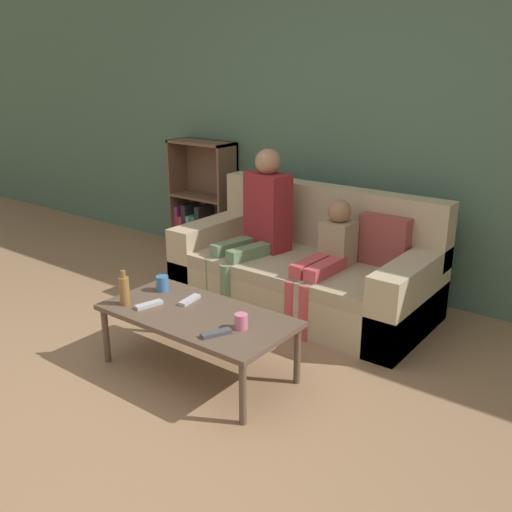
# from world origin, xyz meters

# --- Properties ---
(ground_plane) EXTENTS (22.00, 22.00, 0.00)m
(ground_plane) POSITION_xyz_m (0.00, 0.00, 0.00)
(ground_plane) COLOR #997251
(wall_back) EXTENTS (12.00, 0.06, 2.60)m
(wall_back) POSITION_xyz_m (0.00, 2.45, 1.30)
(wall_back) COLOR #4C6B56
(wall_back) RESTS_ON ground_plane
(couch) EXTENTS (1.92, 0.93, 0.88)m
(couch) POSITION_xyz_m (-0.05, 1.80, 0.28)
(couch) COLOR tan
(couch) RESTS_ON ground_plane
(bookshelf) EXTENTS (0.65, 0.28, 1.09)m
(bookshelf) POSITION_xyz_m (-1.56, 2.30, 0.44)
(bookshelf) COLOR brown
(bookshelf) RESTS_ON ground_plane
(coffee_table) EXTENTS (1.16, 0.58, 0.39)m
(coffee_table) POSITION_xyz_m (-0.02, 0.56, 0.35)
(coffee_table) COLOR brown
(coffee_table) RESTS_ON ground_plane
(person_adult) EXTENTS (0.44, 0.68, 1.17)m
(person_adult) POSITION_xyz_m (-0.42, 1.71, 0.65)
(person_adult) COLOR #66845B
(person_adult) RESTS_ON ground_plane
(person_child) EXTENTS (0.23, 0.64, 0.87)m
(person_child) POSITION_xyz_m (0.21, 1.64, 0.49)
(person_child) COLOR #C6474C
(person_child) RESTS_ON ground_plane
(cup_near) EXTENTS (0.08, 0.08, 0.10)m
(cup_near) POSITION_xyz_m (-0.42, 0.68, 0.44)
(cup_near) COLOR #3D70B2
(cup_near) RESTS_ON coffee_table
(cup_far) EXTENTS (0.07, 0.07, 0.09)m
(cup_far) POSITION_xyz_m (0.32, 0.55, 0.43)
(cup_far) COLOR pink
(cup_far) RESTS_ON coffee_table
(tv_remote_0) EXTENTS (0.07, 0.18, 0.02)m
(tv_remote_0) POSITION_xyz_m (-0.17, 0.65, 0.40)
(tv_remote_0) COLOR #B7B7BC
(tv_remote_0) RESTS_ON coffee_table
(tv_remote_1) EXTENTS (0.09, 0.18, 0.02)m
(tv_remote_1) POSITION_xyz_m (-0.31, 0.45, 0.40)
(tv_remote_1) COLOR #B7B7BC
(tv_remote_1) RESTS_ON coffee_table
(tv_remote_2) EXTENTS (0.11, 0.17, 0.02)m
(tv_remote_2) POSITION_xyz_m (0.26, 0.41, 0.40)
(tv_remote_2) COLOR #47474C
(tv_remote_2) RESTS_ON coffee_table
(bottle) EXTENTS (0.06, 0.06, 0.22)m
(bottle) POSITION_xyz_m (-0.45, 0.39, 0.48)
(bottle) COLOR olive
(bottle) RESTS_ON coffee_table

